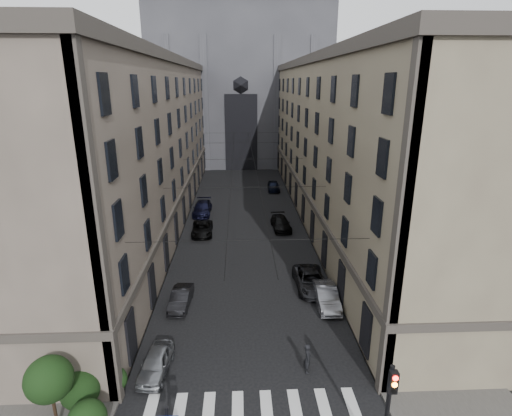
{
  "coord_description": "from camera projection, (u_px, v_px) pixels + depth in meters",
  "views": [
    {
      "loc": [
        -0.52,
        -11.18,
        16.19
      ],
      "look_at": [
        0.53,
        12.82,
        8.55
      ],
      "focal_mm": 28.0,
      "sensor_mm": 36.0,
      "label": 1
    }
  ],
  "objects": [
    {
      "name": "sidewalk_left",
      "position": [
        159.0,
        218.0,
        49.39
      ],
      "size": [
        7.0,
        80.0,
        0.15
      ],
      "primitive_type": "cube",
      "color": "#383533",
      "rests_on": "ground"
    },
    {
      "name": "sidewalk_right",
      "position": [
        327.0,
        215.0,
        50.26
      ],
      "size": [
        7.0,
        80.0,
        0.15
      ],
      "primitive_type": "cube",
      "color": "#383533",
      "rests_on": "ground"
    },
    {
      "name": "zebra_crossing",
      "position": [
        252.0,
        414.0,
        20.33
      ],
      "size": [
        11.0,
        3.2,
        0.01
      ],
      "primitive_type": "cube",
      "color": "beige",
      "rests_on": "ground"
    },
    {
      "name": "building_left",
      "position": [
        128.0,
        143.0,
        46.45
      ],
      "size": [
        13.6,
        60.6,
        18.85
      ],
      "color": "#52493F",
      "rests_on": "ground"
    },
    {
      "name": "building_right",
      "position": [
        356.0,
        141.0,
        47.57
      ],
      "size": [
        13.6,
        60.6,
        18.85
      ],
      "color": "brown",
      "rests_on": "ground"
    },
    {
      "name": "gothic_tower",
      "position": [
        240.0,
        73.0,
        81.53
      ],
      "size": [
        35.0,
        23.0,
        58.0
      ],
      "color": "#2D2D33",
      "rests_on": "ground"
    },
    {
      "name": "traffic_light_right",
      "position": [
        389.0,
        405.0,
        16.64
      ],
      "size": [
        0.34,
        0.5,
        5.2
      ],
      "color": "black",
      "rests_on": "ground"
    },
    {
      "name": "shrub_cluster",
      "position": [
        74.0,
        391.0,
        19.43
      ],
      "size": [
        3.9,
        4.4,
        3.9
      ],
      "color": "black",
      "rests_on": "sidewalk_left"
    },
    {
      "name": "tram_wires",
      "position": [
        243.0,
        160.0,
        47.3
      ],
      "size": [
        14.0,
        60.0,
        0.43
      ],
      "color": "black",
      "rests_on": "ground"
    },
    {
      "name": "car_left_near",
      "position": [
        156.0,
        363.0,
        23.08
      ],
      "size": [
        1.88,
        3.94,
        1.3
      ],
      "primitive_type": "imported",
      "rotation": [
        0.0,
        0.0,
        -0.09
      ],
      "color": "slate",
      "rests_on": "ground"
    },
    {
      "name": "car_left_midnear",
      "position": [
        181.0,
        298.0,
        29.95
      ],
      "size": [
        1.61,
        3.98,
        1.29
      ],
      "primitive_type": "imported",
      "rotation": [
        0.0,
        0.0,
        -0.07
      ],
      "color": "black",
      "rests_on": "ground"
    },
    {
      "name": "car_left_midfar",
      "position": [
        202.0,
        229.0,
        43.96
      ],
      "size": [
        2.4,
        4.9,
        1.34
      ],
      "primitive_type": "imported",
      "rotation": [
        0.0,
        0.0,
        0.04
      ],
      "color": "black",
      "rests_on": "ground"
    },
    {
      "name": "car_left_far",
      "position": [
        202.0,
        208.0,
        50.77
      ],
      "size": [
        2.27,
        5.38,
        1.55
      ],
      "primitive_type": "imported",
      "rotation": [
        0.0,
        0.0,
        -0.02
      ],
      "color": "black",
      "rests_on": "ground"
    },
    {
      "name": "car_right_near",
      "position": [
        326.0,
        296.0,
        30.03
      ],
      "size": [
        1.64,
        4.48,
        1.47
      ],
      "primitive_type": "imported",
      "rotation": [
        0.0,
        0.0,
        -0.02
      ],
      "color": "gray",
      "rests_on": "ground"
    },
    {
      "name": "car_right_midnear",
      "position": [
        311.0,
        280.0,
        32.48
      ],
      "size": [
        2.51,
        5.28,
        1.45
      ],
      "primitive_type": "imported",
      "rotation": [
        0.0,
        0.0,
        0.02
      ],
      "color": "black",
      "rests_on": "ground"
    },
    {
      "name": "car_right_midfar",
      "position": [
        281.0,
        223.0,
        45.62
      ],
      "size": [
        2.27,
        4.88,
        1.38
      ],
      "primitive_type": "imported",
      "rotation": [
        0.0,
        0.0,
        0.07
      ],
      "color": "black",
      "rests_on": "ground"
    },
    {
      "name": "car_right_far",
      "position": [
        274.0,
        186.0,
        61.68
      ],
      "size": [
        1.85,
        4.41,
        1.49
      ],
      "primitive_type": "imported",
      "rotation": [
        0.0,
        0.0,
        -0.02
      ],
      "color": "black",
      "rests_on": "ground"
    },
    {
      "name": "pedestrian",
      "position": [
        308.0,
        358.0,
        23.05
      ],
      "size": [
        0.53,
        0.72,
        1.84
      ],
      "primitive_type": "imported",
      "rotation": [
        0.0,
        0.0,
        1.43
      ],
      "color": "black",
      "rests_on": "ground"
    }
  ]
}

